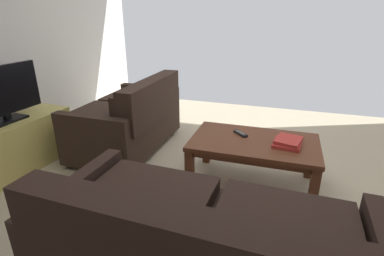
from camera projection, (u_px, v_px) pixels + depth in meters
The scene contains 8 objects.
ground_plane at pixel (228, 187), 2.73m from camera, with size 4.99×5.15×0.01m, color beige.
sofa_main at pixel (201, 250), 1.56m from camera, with size 1.81×0.97×0.79m.
loveseat_near at pixel (130, 119), 3.36m from camera, with size 0.83×1.36×0.83m.
coffee_table at pixel (254, 147), 2.64m from camera, with size 1.10×0.67×0.44m.
tv_stand at pixel (14, 145), 2.95m from camera, with size 0.52×1.17×0.52m.
flat_tv at pixel (1, 94), 2.76m from camera, with size 0.22×0.79×0.52m.
book_stack at pixel (288, 142), 2.52m from camera, with size 0.26×0.28×0.06m.
tv_remote at pixel (240, 134), 2.74m from camera, with size 0.15×0.14×0.02m.
Camera 1 is at (-0.39, 2.32, 1.51)m, focal length 27.81 mm.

